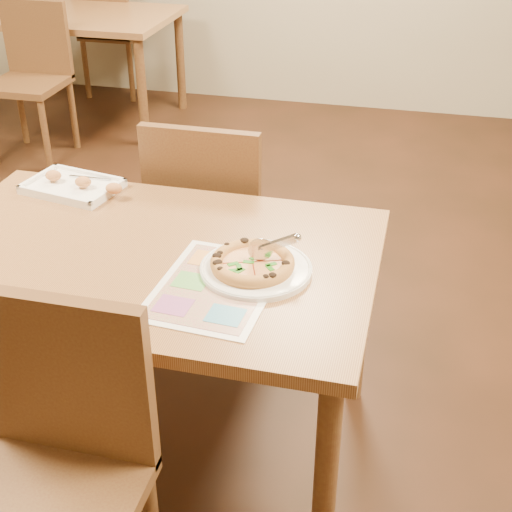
% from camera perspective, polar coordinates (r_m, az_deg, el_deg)
% --- Properties ---
extents(room, '(7.00, 7.00, 7.00)m').
position_cam_1_polar(room, '(1.81, -10.45, 17.81)').
color(room, black).
rests_on(room, ground).
extents(dining_table, '(1.30, 0.85, 0.72)m').
position_cam_1_polar(dining_table, '(2.08, -8.62, -1.69)').
color(dining_table, olive).
rests_on(dining_table, ground).
extents(chair_near, '(0.42, 0.42, 0.47)m').
position_cam_1_polar(chair_near, '(1.71, -15.98, -14.22)').
color(chair_near, brown).
rests_on(chair_near, ground).
extents(chair_far, '(0.42, 0.42, 0.47)m').
position_cam_1_polar(chair_far, '(2.61, -3.72, 3.93)').
color(chair_far, brown).
rests_on(chair_far, ground).
extents(bg_table, '(1.30, 0.85, 0.72)m').
position_cam_1_polar(bg_table, '(5.10, -14.24, 17.39)').
color(bg_table, olive).
rests_on(bg_table, ground).
extents(bg_chair_near, '(0.42, 0.42, 0.47)m').
position_cam_1_polar(bg_chair_near, '(4.61, -17.50, 14.67)').
color(bg_chair_near, brown).
rests_on(bg_chair_near, ground).
extents(bg_chair_far, '(0.42, 0.42, 0.47)m').
position_cam_1_polar(bg_chair_far, '(5.56, -11.77, 17.99)').
color(bg_chair_far, brown).
rests_on(bg_chair_far, ground).
extents(plate, '(0.31, 0.31, 0.02)m').
position_cam_1_polar(plate, '(1.92, 0.00, -1.07)').
color(plate, white).
rests_on(plate, dining_table).
extents(pizza, '(0.23, 0.23, 0.03)m').
position_cam_1_polar(pizza, '(1.91, -0.28, -0.57)').
color(pizza, '#DA994A').
rests_on(pizza, plate).
extents(pizza_cutter, '(0.13, 0.05, 0.08)m').
position_cam_1_polar(pizza_cutter, '(1.89, 1.39, 0.86)').
color(pizza_cutter, silver).
rests_on(pizza_cutter, pizza).
extents(appetizer_tray, '(0.36, 0.25, 0.06)m').
position_cam_1_polar(appetizer_tray, '(2.44, -14.30, 5.41)').
color(appetizer_tray, white).
rests_on(appetizer_tray, dining_table).
extents(menu, '(0.32, 0.43, 0.00)m').
position_cam_1_polar(menu, '(1.86, -3.24, -2.41)').
color(menu, white).
rests_on(menu, dining_table).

